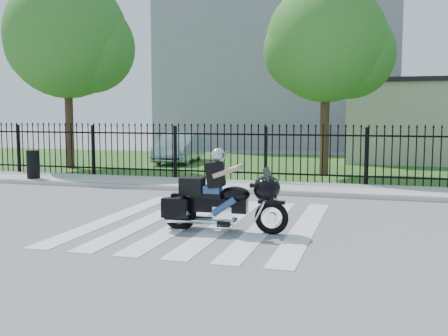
# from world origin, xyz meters

# --- Properties ---
(ground) EXTENTS (120.00, 120.00, 0.00)m
(ground) POSITION_xyz_m (0.00, 0.00, 0.00)
(ground) COLOR slate
(ground) RESTS_ON ground
(crosswalk) EXTENTS (5.00, 5.50, 0.01)m
(crosswalk) POSITION_xyz_m (0.00, 0.00, 0.01)
(crosswalk) COLOR silver
(crosswalk) RESTS_ON ground
(sidewalk) EXTENTS (40.00, 2.00, 0.12)m
(sidewalk) POSITION_xyz_m (0.00, 5.00, 0.06)
(sidewalk) COLOR #ADAAA3
(sidewalk) RESTS_ON ground
(curb) EXTENTS (40.00, 0.12, 0.12)m
(curb) POSITION_xyz_m (0.00, 4.00, 0.06)
(curb) COLOR #ADAAA3
(curb) RESTS_ON ground
(grass_strip) EXTENTS (40.00, 12.00, 0.02)m
(grass_strip) POSITION_xyz_m (0.00, 12.00, 0.01)
(grass_strip) COLOR #26501B
(grass_strip) RESTS_ON ground
(iron_fence) EXTENTS (26.00, 0.04, 1.80)m
(iron_fence) POSITION_xyz_m (0.00, 6.00, 0.90)
(iron_fence) COLOR black
(iron_fence) RESTS_ON ground
(tree_left) EXTENTS (4.80, 4.80, 7.58)m
(tree_left) POSITION_xyz_m (-8.50, 8.50, 5.17)
(tree_left) COLOR #382316
(tree_left) RESTS_ON ground
(tree_mid) EXTENTS (4.20, 4.20, 6.78)m
(tree_mid) POSITION_xyz_m (1.50, 9.00, 4.67)
(tree_mid) COLOR #382316
(tree_mid) RESTS_ON ground
(building_tall) EXTENTS (15.00, 10.00, 12.00)m
(building_tall) POSITION_xyz_m (-3.00, 26.00, 6.00)
(building_tall) COLOR gray
(building_tall) RESTS_ON ground
(motorcycle_rider) EXTENTS (2.42, 0.77, 1.60)m
(motorcycle_rider) POSITION_xyz_m (0.51, -0.61, 0.65)
(motorcycle_rider) COLOR black
(motorcycle_rider) RESTS_ON ground
(parked_car) EXTENTS (1.82, 4.17, 1.33)m
(parked_car) POSITION_xyz_m (-5.10, 11.81, 0.69)
(parked_car) COLOR #9AB2C2
(parked_car) RESTS_ON grass_strip
(litter_bin) EXTENTS (0.52, 0.52, 0.90)m
(litter_bin) POSITION_xyz_m (-7.29, 4.46, 0.57)
(litter_bin) COLOR black
(litter_bin) RESTS_ON sidewalk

